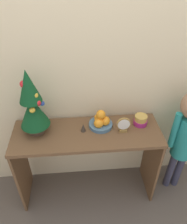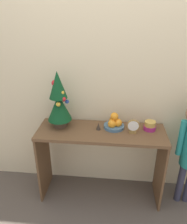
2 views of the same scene
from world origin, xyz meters
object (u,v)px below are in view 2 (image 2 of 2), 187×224
Objects in this scene: mini_tree at (59,101)px; singing_bowl at (150,126)px; fruit_bowl at (114,123)px; figurine at (98,126)px; desk_clock at (133,127)px.

singing_bowl is (0.84, 0.02, -0.22)m from mini_tree.
mini_tree is 2.81× the size of fruit_bowl.
fruit_bowl is 0.15m from figurine.
desk_clock is at bearing -5.16° from mini_tree.
fruit_bowl reaches higher than desk_clock.
desk_clock reaches higher than figurine.
desk_clock is (0.68, -0.06, -0.20)m from mini_tree.
mini_tree is at bearing -178.96° from singing_bowl.
mini_tree is at bearing -178.17° from fruit_bowl.
desk_clock is 0.32m from figurine.
mini_tree is 7.74× the size of figurine.
fruit_bowl is 2.75× the size of figurine.
mini_tree reaches higher than fruit_bowl.
fruit_bowl is at bearing 155.35° from desk_clock.
fruit_bowl is at bearing 17.60° from figurine.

